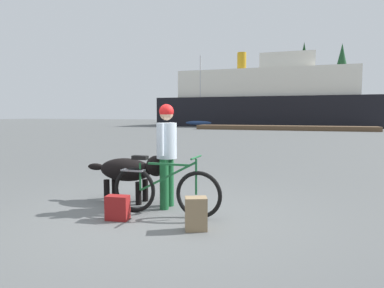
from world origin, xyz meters
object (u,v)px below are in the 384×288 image
Objects in this scene: dog at (130,170)px; backpack at (196,214)px; sailboat_moored at (200,122)px; handbag_pannier at (118,208)px; bicycle at (165,190)px; person_cyclist at (167,146)px; ferry_boat at (267,100)px.

dog reaches higher than backpack.
handbag_pannier is at bearing -74.48° from sailboat_moored.
dog is (-0.86, 0.53, 0.17)m from bicycle.
person_cyclist reaches higher than bicycle.
person_cyclist is 0.86m from dog.
backpack reaches higher than handbag_pannier.
dog is 35.56m from sailboat_moored.
person_cyclist reaches higher than handbag_pannier.
handbag_pannier is 39.01m from ferry_boat.
person_cyclist is 1.11× the size of dog.
sailboat_moored is at bearing 107.28° from backpack.
ferry_boat reaches higher than dog.
sailboat_moored is (-9.79, 35.23, 0.34)m from handbag_pannier.
backpack is (0.65, -0.49, -0.16)m from bicycle.
bicycle reaches higher than backpack.
bicycle is at bearing -85.60° from ferry_boat.
person_cyclist is 0.07× the size of ferry_boat.
ferry_boat is at bearing 93.56° from handbag_pannier.
backpack is at bearing -33.90° from dog.
dog is at bearing -86.83° from ferry_boat.
person_cyclist is 1.23m from handbag_pannier.
bicycle is at bearing -71.76° from person_cyclist.
ferry_boat reaches higher than handbag_pannier.
handbag_pannier is (0.32, -0.96, -0.37)m from dog.
sailboat_moored is at bearing -154.08° from ferry_boat.
bicycle is 1.02m from dog.
bicycle is 0.07× the size of ferry_boat.
handbag_pannier is at bearing -86.44° from ferry_boat.
backpack is 1.19m from handbag_pannier.
backpack is (1.51, -1.01, -0.33)m from dog.
backpack is 0.02× the size of ferry_boat.
dog is at bearing -74.56° from sailboat_moored.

